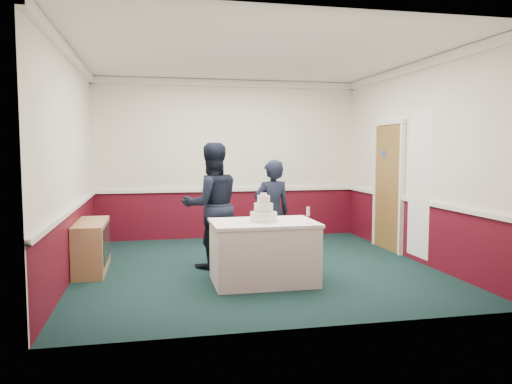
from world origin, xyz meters
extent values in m
plane|color=#11272A|center=(0.00, 0.00, 0.00)|extent=(5.00, 5.00, 0.00)
cube|color=silver|center=(0.00, 2.48, 1.50)|extent=(5.00, 0.05, 3.00)
cube|color=silver|center=(-2.48, 0.00, 1.50)|extent=(0.05, 5.00, 3.00)
cube|color=silver|center=(2.48, 0.00, 1.50)|extent=(0.05, 5.00, 3.00)
cube|color=white|center=(0.00, 0.00, 2.98)|extent=(5.00, 5.00, 0.05)
cube|color=#4F0A17|center=(0.00, 2.48, 0.45)|extent=(5.00, 0.02, 0.90)
cube|color=white|center=(0.00, 2.47, 0.92)|extent=(4.98, 0.05, 0.06)
cube|color=white|center=(0.00, 2.46, 2.93)|extent=(5.00, 0.08, 0.12)
cube|color=brown|center=(2.46, 0.80, 1.05)|extent=(0.05, 0.90, 2.10)
cube|color=#234799|center=(2.44, 0.95, 1.62)|extent=(0.01, 0.12, 0.12)
cube|color=white|center=(2.42, -0.25, 1.20)|extent=(0.02, 0.60, 2.20)
cube|color=tan|center=(-2.28, 0.24, 0.35)|extent=(0.40, 1.20, 0.70)
cube|color=black|center=(-2.07, 0.24, 0.40)|extent=(0.01, 1.00, 0.50)
cube|color=white|center=(-0.06, -0.83, 0.38)|extent=(1.28, 0.88, 0.76)
cube|color=white|center=(-0.06, -0.83, 0.77)|extent=(1.32, 0.92, 0.04)
cylinder|color=white|center=(-0.06, -0.83, 0.85)|extent=(0.34, 0.34, 0.12)
cylinder|color=silver|center=(-0.06, -0.83, 0.80)|extent=(0.35, 0.35, 0.03)
cylinder|color=white|center=(-0.06, -0.83, 0.97)|extent=(0.24, 0.24, 0.11)
cylinder|color=silver|center=(-0.06, -0.83, 0.92)|extent=(0.25, 0.25, 0.02)
cylinder|color=white|center=(-0.06, -0.83, 1.07)|extent=(0.16, 0.16, 0.10)
cylinder|color=silver|center=(-0.06, -0.83, 1.03)|extent=(0.17, 0.17, 0.02)
sphere|color=#EDE5C9|center=(-0.06, -0.83, 1.14)|extent=(0.03, 0.03, 0.03)
sphere|color=#EDE5C9|center=(-0.04, -0.81, 1.14)|extent=(0.03, 0.03, 0.03)
sphere|color=#EDE5C9|center=(-0.08, -0.80, 1.14)|extent=(0.03, 0.03, 0.03)
sphere|color=#EDE5C9|center=(-0.05, -0.85, 1.14)|extent=(0.03, 0.03, 0.03)
sphere|color=#EDE5C9|center=(-0.09, -0.84, 1.14)|extent=(0.03, 0.03, 0.03)
cube|color=silver|center=(-0.09, -1.03, 0.79)|extent=(0.08, 0.21, 0.00)
cylinder|color=silver|center=(0.44, -1.11, 0.79)|extent=(0.05, 0.05, 0.01)
cylinder|color=silver|center=(0.44, -1.11, 0.84)|extent=(0.01, 0.01, 0.09)
cylinder|color=silver|center=(0.44, -1.11, 0.94)|extent=(0.04, 0.04, 0.11)
imported|color=black|center=(-0.61, 0.14, 0.90)|extent=(0.97, 0.82, 1.79)
imported|color=black|center=(0.27, 0.08, 0.77)|extent=(0.62, 0.47, 1.55)
camera|label=1|loc=(-1.45, -6.94, 1.71)|focal=35.00mm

